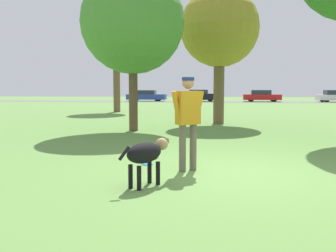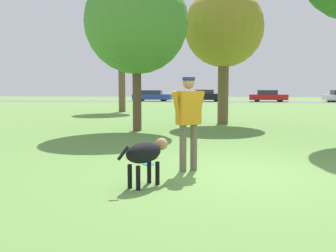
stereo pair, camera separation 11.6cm
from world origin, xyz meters
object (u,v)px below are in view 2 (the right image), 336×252
tree_mid_center (224,28)px  tree_near_left (136,22)px  dog (146,154)px  frisbee (148,164)px  parked_car_red (268,96)px  person (189,115)px  parked_car_blue (152,96)px  parked_car_black (205,96)px  tree_far_left (121,39)px

tree_mid_center → tree_near_left: size_ratio=1.01×
dog → tree_near_left: bearing=45.2°
frisbee → parked_car_red: 37.44m
person → parked_car_blue: 38.41m
person → parked_car_blue: bearing=63.0°
parked_car_black → parked_car_red: parked_car_black is taller
parked_car_red → parked_car_black: bearing=-178.3°
tree_near_left → parked_car_blue: tree_near_left is taller
frisbee → parked_car_black: 36.92m
parked_car_blue → tree_mid_center: bearing=-73.0°
person → frisbee: bearing=111.7°
person → parked_car_red: 37.79m
parked_car_black → dog: bearing=-89.4°
tree_far_left → parked_car_red: 23.26m
tree_near_left → tree_far_left: 11.40m
dog → frisbee: size_ratio=4.18×
tree_mid_center → parked_car_red: (5.11, 27.49, -3.42)m
dog → parked_car_blue: bearing=41.9°
dog → parked_car_black: 38.64m
parked_car_blue → parked_car_black: bearing=-1.6°
tree_mid_center → tree_near_left: (-3.09, -3.21, -0.21)m
frisbee → parked_car_black: bearing=90.4°
frisbee → parked_car_blue: (-6.41, 37.21, 0.61)m
tree_mid_center → tree_near_left: tree_mid_center is taller
tree_near_left → parked_car_blue: 31.62m
dog → parked_car_red: (6.38, 38.56, 0.12)m
person → frisbee: 1.43m
dog → tree_far_left: bearing=47.5°
person → dog: size_ratio=1.78×
dog → parked_car_red: size_ratio=0.23×
tree_mid_center → parked_car_red: size_ratio=1.38×
frisbee → tree_far_left: tree_far_left is taller
tree_near_left → parked_car_red: tree_near_left is taller
tree_mid_center → parked_car_blue: bearing=105.9°
dog → tree_mid_center: size_ratio=0.17×
person → tree_far_left: size_ratio=0.28×
tree_far_left → tree_mid_center: bearing=-50.2°
tree_near_left → parked_car_black: bearing=87.6°
person → tree_far_left: (-5.71, 17.52, 3.58)m
frisbee → parked_car_blue: size_ratio=0.05×
parked_car_blue → person: bearing=-78.0°
person → dog: bearing=-153.0°
tree_near_left → tree_far_left: (-3.32, 10.88, 0.77)m
frisbee → tree_mid_center: (1.55, 9.35, 4.05)m
parked_car_blue → tree_far_left: bearing=-84.5°
tree_near_left → parked_car_black: (1.30, 30.78, -3.20)m
frisbee → person: bearing=-30.4°
frisbee → parked_car_blue: 37.77m
person → tree_far_left: bearing=70.2°
tree_near_left → parked_car_black: size_ratio=1.44×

